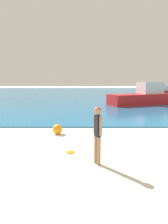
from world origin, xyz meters
The scene contains 6 objects.
water centered at (0.00, 40.58, 0.03)m, with size 160.00×60.00×0.06m, color #1E6B9E.
person_standing centered at (0.48, 6.49, 0.91)m, with size 0.22×0.33×1.61m.
frisbee centered at (-0.32, 7.33, 0.01)m, with size 0.26×0.26×0.03m, color orange.
boat_near centered at (5.83, 19.83, 0.81)m, with size 6.68×4.25×2.17m.
boat_far centered at (12.57, 32.87, 0.62)m, with size 4.92×2.32×1.61m.
beach_ball centered at (-1.04, 9.49, 0.21)m, with size 0.43×0.43×0.43m, color orange.
Camera 1 is at (0.12, 1.61, 2.25)m, focal length 29.95 mm.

